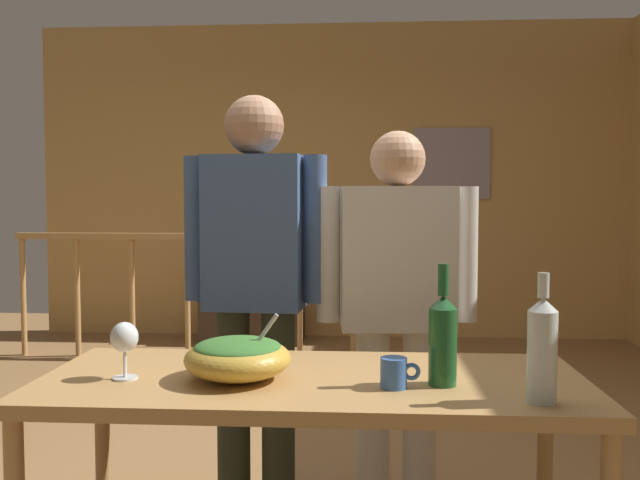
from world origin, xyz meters
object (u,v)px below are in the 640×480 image
(wine_bottle_green, at_px, (443,338))
(salad_bowl, at_px, (238,356))
(framed_picture, at_px, (452,163))
(mug_blue, at_px, (395,373))
(stair_railing, at_px, (240,279))
(wine_bottle_clear, at_px, (542,348))
(person_standing_left, at_px, (255,272))
(flat_screen_tv, at_px, (252,259))
(person_standing_right, at_px, (397,294))
(tv_console, at_px, (253,316))
(serving_table, at_px, (313,402))
(wine_glass, at_px, (124,340))

(wine_bottle_green, bearing_deg, salad_bowl, 177.74)
(framed_picture, xyz_separation_m, mug_blue, (-0.71, -4.37, -0.81))
(stair_railing, xyz_separation_m, wine_bottle_clear, (1.42, -3.55, 0.25))
(salad_bowl, relative_size, person_standing_left, 0.18)
(flat_screen_tv, relative_size, person_standing_right, 0.44)
(stair_railing, distance_m, person_standing_left, 2.74)
(salad_bowl, bearing_deg, stair_railing, 100.36)
(framed_picture, height_order, salad_bowl, framed_picture)
(tv_console, xyz_separation_m, flat_screen_tv, (0.00, -0.03, 0.51))
(wine_bottle_green, xyz_separation_m, wine_bottle_clear, (0.23, -0.15, 0.01))
(stair_railing, xyz_separation_m, serving_table, (0.83, -3.33, 0.04))
(stair_railing, height_order, wine_bottle_clear, wine_bottle_clear)
(wine_glass, height_order, person_standing_left, person_standing_left)
(salad_bowl, height_order, wine_bottle_clear, wine_bottle_clear)
(wine_glass, height_order, wine_bottle_clear, wine_bottle_clear)
(framed_picture, bearing_deg, mug_blue, -99.27)
(tv_console, bearing_deg, wine_glass, -85.66)
(tv_console, distance_m, wine_bottle_green, 4.27)
(wine_bottle_clear, bearing_deg, wine_bottle_green, 147.62)
(person_standing_right, bearing_deg, wine_glass, 38.08)
(stair_railing, xyz_separation_m, wine_bottle_green, (1.19, -3.40, 0.24))
(tv_console, height_order, person_standing_right, person_standing_right)
(wine_bottle_green, distance_m, wine_bottle_clear, 0.27)
(stair_railing, distance_m, person_standing_right, 2.90)
(person_standing_left, bearing_deg, framed_picture, -104.61)
(stair_railing, bearing_deg, framed_picture, 27.80)
(tv_console, bearing_deg, wine_bottle_clear, -71.16)
(flat_screen_tv, bearing_deg, stair_railing, -89.04)
(tv_console, height_order, wine_bottle_clear, wine_bottle_clear)
(person_standing_left, height_order, person_standing_right, person_standing_left)
(person_standing_right, bearing_deg, flat_screen_tv, -75.36)
(tv_console, relative_size, salad_bowl, 2.98)
(framed_picture, height_order, wine_bottle_green, framed_picture)
(mug_blue, bearing_deg, person_standing_left, 123.19)
(framed_picture, bearing_deg, salad_bowl, -104.98)
(flat_screen_tv, bearing_deg, framed_picture, 10.24)
(serving_table, bearing_deg, person_standing_left, 112.40)
(salad_bowl, height_order, person_standing_left, person_standing_left)
(tv_console, height_order, salad_bowl, salad_bowl)
(person_standing_left, bearing_deg, salad_bowl, 99.31)
(salad_bowl, bearing_deg, person_standing_right, 55.80)
(framed_picture, height_order, wine_bottle_clear, framed_picture)
(stair_railing, bearing_deg, wine_bottle_green, -70.72)
(tv_console, bearing_deg, person_standing_left, -80.35)
(tv_console, bearing_deg, flat_screen_tv, -90.00)
(wine_glass, distance_m, mug_blue, 0.77)
(flat_screen_tv, bearing_deg, mug_blue, -75.23)
(flat_screen_tv, distance_m, wine_bottle_green, 4.19)
(stair_railing, height_order, tv_console, stair_railing)
(framed_picture, distance_m, wine_bottle_green, 4.43)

